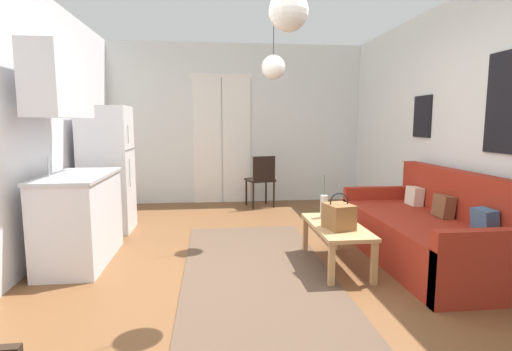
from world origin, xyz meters
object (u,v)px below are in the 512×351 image
coffee_table (336,230)px  handbag (339,216)px  refrigerator (107,169)px  pendant_lamp_near (289,11)px  pendant_lamp_far (273,67)px  couch (430,234)px  bamboo_vase (324,206)px  accent_chair (261,178)px

coffee_table → handbag: bearing=-100.4°
refrigerator → pendant_lamp_near: (1.89, -2.28, 1.38)m
pendant_lamp_far → couch: bearing=-32.6°
pendant_lamp_near → pendant_lamp_far: same height
coffee_table → bamboo_vase: 0.34m
bamboo_vase → pendant_lamp_near: 2.02m
bamboo_vase → accent_chair: bearing=97.9°
bamboo_vase → pendant_lamp_near: (-0.59, -1.00, 1.65)m
couch → handbag: size_ratio=6.16×
coffee_table → bamboo_vase: size_ratio=2.27×
pendant_lamp_far → coffee_table: bearing=-63.0°
refrigerator → couch: bearing=-24.1°
bamboo_vase → handbag: size_ratio=1.34×
refrigerator → pendant_lamp_near: 3.27m
coffee_table → refrigerator: (-2.52, 1.57, 0.44)m
couch → refrigerator: refrigerator is taller
handbag → pendant_lamp_near: (-0.60, -0.57, 1.65)m
refrigerator → accent_chair: refrigerator is taller
coffee_table → refrigerator: 3.00m
couch → pendant_lamp_far: pendant_lamp_far is taller
refrigerator → accent_chair: (2.14, 1.20, -0.31)m
couch → coffee_table: bearing=-179.1°
bamboo_vase → pendant_lamp_far: (-0.44, 0.65, 1.48)m
bamboo_vase → handbag: 0.43m
pendant_lamp_near → pendant_lamp_far: 1.67m
couch → pendant_lamp_near: 2.58m
handbag → pendant_lamp_far: (-0.45, 1.08, 1.48)m
coffee_table → refrigerator: size_ratio=0.64×
handbag → refrigerator: 3.04m
coffee_table → accent_chair: 2.80m
bamboo_vase → refrigerator: size_ratio=0.28×
coffee_table → couch: bearing=0.9°
couch → pendant_lamp_near: size_ratio=3.02×
coffee_table → refrigerator: bearing=148.0°
couch → pendant_lamp_far: 2.44m
couch → bamboo_vase: size_ratio=4.60×
accent_chair → pendant_lamp_far: bearing=72.4°
coffee_table → bamboo_vase: bearing=98.2°
bamboo_vase → pendant_lamp_far: 1.68m
coffee_table → handbag: size_ratio=3.05×
couch → pendant_lamp_near: bearing=-155.6°
coffee_table → pendant_lamp_near: pendant_lamp_near is taller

